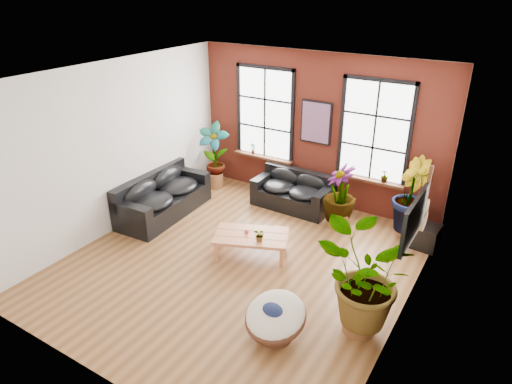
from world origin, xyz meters
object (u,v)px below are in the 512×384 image
coffee_table (251,237)px  papasan_chair (275,317)px  sofa_left (162,197)px  sofa_back (294,191)px

coffee_table → papasan_chair: size_ratio=1.49×
sofa_left → coffee_table: sofa_left is taller
papasan_chair → sofa_left: bearing=161.9°
coffee_table → papasan_chair: papasan_chair is taller
sofa_back → coffee_table: 2.32m
sofa_back → sofa_left: 3.04m
sofa_back → sofa_left: bearing=-140.0°
sofa_left → coffee_table: size_ratio=1.51×
sofa_back → papasan_chair: bearing=-65.0°
sofa_back → sofa_left: sofa_left is taller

